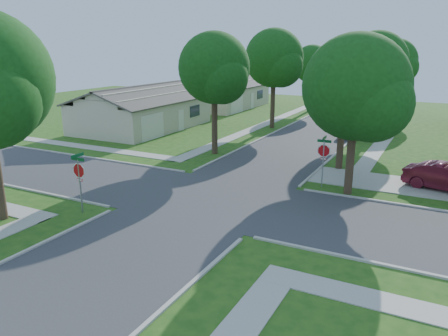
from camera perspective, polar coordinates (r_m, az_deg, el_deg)
ground at (r=23.52m, az=-1.57°, el=-4.01°), size 100.00×100.00×0.00m
road_ns at (r=23.52m, az=-1.57°, el=-3.99°), size 7.00×100.00×0.02m
sidewalk_ne at (r=46.30m, az=21.19°, el=4.84°), size 1.20×40.00×0.04m
sidewalk_nw at (r=49.04m, az=6.87°, el=6.35°), size 1.20×40.00×0.04m
driveway at (r=27.79m, az=20.29°, el=-1.83°), size 8.80×3.60×0.05m
stop_sign_sw at (r=22.08m, az=-18.41°, el=-0.63°), size 1.05×0.80×2.98m
stop_sign_ne at (r=25.52m, az=12.88°, el=1.94°), size 1.05×0.80×2.98m
tree_e_near at (r=29.09m, az=15.62°, el=10.64°), size 4.97×4.80×8.28m
tree_e_mid at (r=40.86m, az=19.32°, el=12.53°), size 5.59×5.40×9.21m
tree_e_far at (r=53.75m, az=21.40°, el=12.62°), size 5.17×5.00×8.72m
tree_w_near at (r=32.32m, az=-1.19°, el=12.50°), size 5.38×5.20×8.97m
tree_w_mid at (r=43.23m, az=6.62°, el=13.73°), size 5.80×5.60×9.56m
tree_w_far at (r=55.60m, az=11.47°, el=12.95°), size 4.76×4.60×8.04m
tree_ne_corner at (r=24.10m, az=16.97°, el=9.47°), size 5.80×5.60×8.66m
house_nw_near at (r=43.99m, az=-10.56°, el=7.09°), size 8.42×13.60×4.23m
house_nw_far at (r=58.25m, az=-0.23°, el=9.43°), size 8.42×13.60×4.23m
car_driveway at (r=27.62m, az=27.13°, el=-1.12°), size 4.83×2.52×1.52m
car_curb_east at (r=41.19m, az=16.38°, el=5.12°), size 1.88×4.66×1.59m
car_curb_west at (r=52.43m, az=13.95°, el=7.24°), size 2.14×4.22×1.18m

